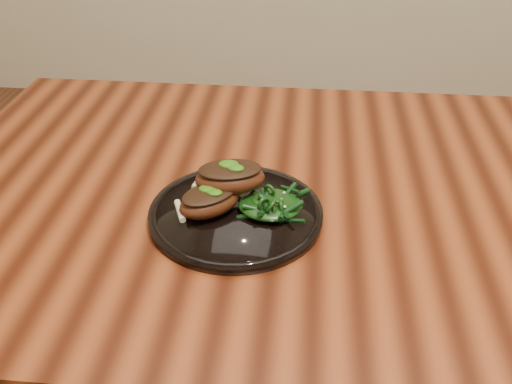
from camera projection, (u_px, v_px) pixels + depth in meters
desk at (414, 237)px, 0.94m from camera, size 1.60×0.80×0.75m
plate at (236, 213)px, 0.84m from camera, size 0.26×0.26×0.02m
lamb_chop_front at (209, 200)px, 0.82m from camera, size 0.11×0.11×0.04m
lamb_chop_back at (230, 177)px, 0.83m from camera, size 0.12×0.09×0.05m
herb_smear at (220, 187)px, 0.88m from camera, size 0.09×0.06×0.01m
greens_heap at (270, 201)px, 0.83m from camera, size 0.09×0.09×0.04m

